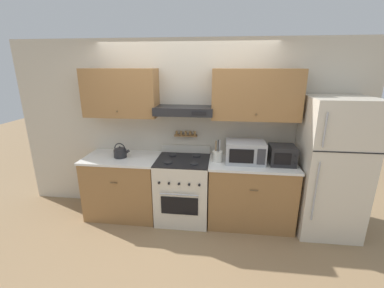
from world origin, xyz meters
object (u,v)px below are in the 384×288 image
object	(u,v)px
tea_kettle	(120,152)
toaster_oven	(282,155)
refrigerator	(331,167)
utensil_crock	(217,156)
microwave	(245,152)
stove_range	(183,189)

from	to	relation	value
tea_kettle	toaster_oven	distance (m)	2.24
refrigerator	utensil_crock	world-z (taller)	refrigerator
microwave	toaster_oven	world-z (taller)	microwave
stove_range	tea_kettle	distance (m)	1.05
microwave	utensil_crock	world-z (taller)	utensil_crock
microwave	utensil_crock	xyz separation A→B (m)	(-0.37, -0.02, -0.07)
refrigerator	toaster_oven	size ratio (longest dim) A/B	5.56
stove_range	microwave	world-z (taller)	microwave
microwave	toaster_oven	bearing A→B (deg)	-2.32
tea_kettle	microwave	distance (m)	1.76
microwave	tea_kettle	bearing A→B (deg)	-179.42
refrigerator	toaster_oven	bearing A→B (deg)	177.85
utensil_crock	toaster_oven	distance (m)	0.86
tea_kettle	stove_range	bearing A→B (deg)	0.35
utensil_crock	refrigerator	bearing A→B (deg)	-0.98
stove_range	tea_kettle	size ratio (longest dim) A/B	4.44
utensil_crock	toaster_oven	world-z (taller)	utensil_crock
stove_range	microwave	distance (m)	1.04
tea_kettle	toaster_oven	xyz separation A→B (m)	(2.24, -0.00, 0.05)
refrigerator	tea_kettle	distance (m)	2.87
toaster_oven	stove_range	bearing A→B (deg)	179.69
refrigerator	microwave	xyz separation A→B (m)	(-1.11, 0.04, 0.15)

